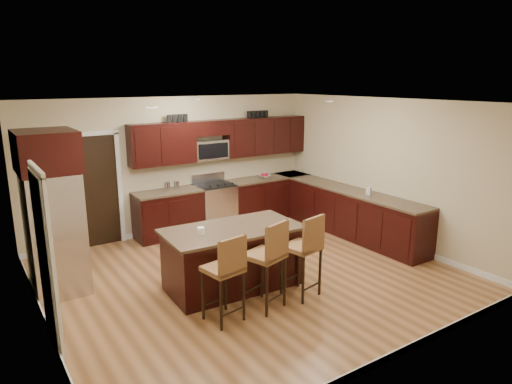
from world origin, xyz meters
TOP-DOWN VIEW (x-y plane):
  - floor at (0.00, 0.00)m, footprint 6.00×6.00m
  - ceiling at (0.00, 0.00)m, footprint 6.00×6.00m
  - wall_back at (0.00, 2.75)m, footprint 6.00×0.00m
  - wall_left at (-3.00, 0.00)m, footprint 0.00×5.50m
  - wall_right at (3.00, 0.00)m, footprint 0.00×5.50m
  - base_cabinets at (1.90, 1.45)m, footprint 4.02×3.96m
  - upper_cabinets at (1.04, 2.58)m, footprint 4.00×0.33m
  - range at (0.68, 2.45)m, footprint 0.76×0.64m
  - microwave at (0.68, 2.60)m, footprint 0.76×0.31m
  - doorway at (-1.65, 2.73)m, footprint 0.85×0.03m
  - pantry_door at (-2.98, -0.30)m, footprint 0.03×0.80m
  - letter_decor at (0.90, 2.58)m, footprint 2.20×0.03m
  - island at (-0.45, -0.17)m, footprint 2.03×1.14m
  - stool_left at (-1.03, -1.02)m, footprint 0.50×0.50m
  - stool_mid at (-0.39, -1.02)m, footprint 0.58×0.58m
  - stool_right at (0.24, -1.02)m, footprint 0.54×0.54m
  - refrigerator at (-2.62, 1.14)m, footprint 0.79×0.95m
  - floor_mat at (0.67, 1.27)m, footprint 1.00×0.81m
  - fruit_bowl at (1.94, 2.45)m, footprint 0.26×0.26m
  - soap_bottle at (2.70, 0.11)m, footprint 0.11×0.11m
  - canister_tall at (-0.35, 2.45)m, footprint 0.12×0.12m
  - canister_short at (-0.16, 2.45)m, footprint 0.11×0.11m
  - island_jar at (-0.95, -0.17)m, footprint 0.10×0.10m

SIDE VIEW (x-z plane):
  - floor at x=0.00m, z-range 0.00..0.00m
  - floor_mat at x=0.67m, z-range 0.00..0.01m
  - island at x=-0.45m, z-range -0.03..0.89m
  - base_cabinets at x=1.90m, z-range 0.00..0.92m
  - range at x=0.68m, z-range -0.08..1.03m
  - stool_left at x=-1.03m, z-range 0.14..1.31m
  - stool_right at x=0.24m, z-range 0.15..1.36m
  - stool_mid at x=-0.39m, z-range 0.15..1.39m
  - fruit_bowl at x=1.94m, z-range 0.92..0.98m
  - island_jar at x=-0.95m, z-range 0.92..1.02m
  - canister_short at x=-0.16m, z-range 0.92..1.09m
  - canister_tall at x=-0.35m, z-range 0.92..1.10m
  - soap_bottle at x=2.70m, z-range 0.92..1.11m
  - pantry_door at x=-2.98m, z-range 0.00..2.04m
  - doorway at x=-1.65m, z-range 0.00..2.06m
  - refrigerator at x=-2.62m, z-range 0.03..2.38m
  - wall_back at x=0.00m, z-range -1.65..4.35m
  - wall_left at x=-3.00m, z-range -1.40..4.10m
  - wall_right at x=3.00m, z-range -1.40..4.10m
  - microwave at x=0.68m, z-range 1.42..1.82m
  - upper_cabinets at x=1.04m, z-range 1.44..2.24m
  - letter_decor at x=0.90m, z-range 2.22..2.37m
  - ceiling at x=0.00m, z-range 2.70..2.70m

